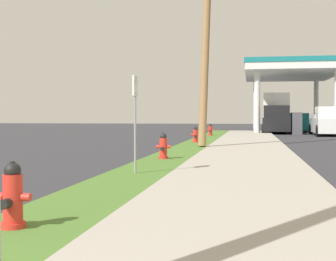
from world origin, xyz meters
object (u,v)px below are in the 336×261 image
Objects in this scene: car_silver_by_near_pump at (274,122)px; truck_white_on_apron at (329,122)px; fire_hydrant_nearest at (13,199)px; street_sign_post at (135,104)px; fire_hydrant_second at (163,148)px; utility_pole_midground at (206,26)px; fire_hydrant_fourth at (210,130)px; fire_hydrant_third at (195,135)px; car_teal_by_far_pump at (298,123)px; truck_black_at_forecourt at (276,114)px.

truck_white_on_apron is (2.98, -14.30, 0.19)m from car_silver_by_near_pump.
truck_white_on_apron is (7.88, 29.65, 0.47)m from fire_hydrant_nearest.
street_sign_post is 0.47× the size of car_silver_by_near_pump.
fire_hydrant_nearest and fire_hydrant_second have the same top height.
street_sign_post is (-0.64, -9.84, -3.44)m from utility_pole_midground.
fire_hydrant_fourth is (0.10, 25.57, 0.00)m from fire_hydrant_nearest.
fire_hydrant_fourth is 8.80m from truck_white_on_apron.
fire_hydrant_fourth is (-0.01, 16.71, 0.00)m from fire_hydrant_second.
fire_hydrant_second is 0.08× the size of utility_pole_midground.
fire_hydrant_nearest is 1.00× the size of fire_hydrant_third.
fire_hydrant_second is at bearing -102.75° from car_teal_by_far_pump.
car_silver_by_near_pump is 1.01× the size of car_teal_by_far_pump.
truck_black_at_forecourt is (4.48, 8.38, 1.04)m from fire_hydrant_fourth.
truck_white_on_apron is at bearing 64.00° from utility_pole_midground.
fire_hydrant_second is 7.79m from utility_pole_midground.
utility_pole_midground is at bearing 87.04° from fire_hydrant_nearest.
fire_hydrant_nearest is at bearing -90.23° from fire_hydrant_fourth.
car_teal_by_far_pump is at bearing -77.39° from car_silver_by_near_pump.
truck_white_on_apron is (7.10, 14.56, -4.16)m from utility_pole_midground.
utility_pole_midground is at bearing 86.28° from street_sign_post.
fire_hydrant_nearest is 5.39m from street_sign_post.
car_teal_by_far_pump is at bearing 75.42° from utility_pole_midground.
fire_hydrant_second is 0.17× the size of car_teal_by_far_pump.
utility_pole_midground is (0.68, -10.47, 4.63)m from fire_hydrant_fourth.
utility_pole_midground reaches higher than street_sign_post.
fire_hydrant_nearest is 8.86m from fire_hydrant_second.
fire_hydrant_second is (0.11, 8.86, 0.00)m from fire_hydrant_nearest.
car_teal_by_far_pump reaches higher than fire_hydrant_nearest.
fire_hydrant_nearest is 37.51m from car_teal_by_far_pump.
fire_hydrant_second is 22.20m from truck_white_on_apron.
street_sign_post is (0.03, -3.61, 1.19)m from fire_hydrant_second.
car_teal_by_far_pump is (6.36, 28.09, 0.28)m from fire_hydrant_second.
truck_white_on_apron is (1.41, -7.30, 0.19)m from car_teal_by_far_pump.
utility_pole_midground reaches higher than fire_hydrant_third.
fire_hydrant_second is 28.80m from car_teal_by_far_pump.
truck_black_at_forecourt reaches higher than street_sign_post.
car_silver_by_near_pump is (4.80, 18.38, 0.28)m from fire_hydrant_fourth.
fire_hydrant_nearest is 0.08× the size of utility_pole_midground.
car_teal_by_far_pump is at bearing 80.08° from fire_hydrant_nearest.
fire_hydrant_fourth is at bearing 89.71° from fire_hydrant_third.
car_teal_by_far_pump is at bearing 100.96° from truck_white_on_apron.
fire_hydrant_third is at bearing -100.40° from car_silver_by_near_pump.
car_silver_by_near_pump reaches higher than fire_hydrant_second.
truck_black_at_forecourt is 1.19× the size of truck_white_on_apron.
truck_white_on_apron is (7.77, 20.79, 0.47)m from fire_hydrant_second.
truck_black_at_forecourt reaches higher than fire_hydrant_third.
car_teal_by_far_pump is 0.69× the size of truck_black_at_forecourt.
truck_black_at_forecourt is at bearing 82.32° from fire_hydrant_nearest.
car_teal_by_far_pump is at bearing 57.87° from truck_black_at_forecourt.
truck_black_at_forecourt reaches higher than fire_hydrant_second.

